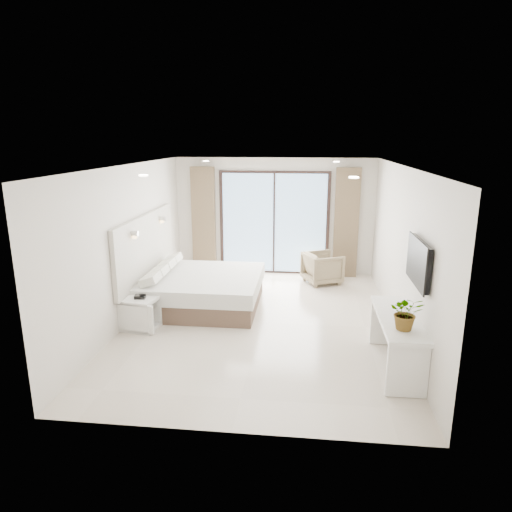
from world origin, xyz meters
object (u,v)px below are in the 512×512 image
object	(u,v)px
nightstand	(139,313)
armchair	(322,266)
bed	(201,290)
console_desk	(397,330)

from	to	relation	value
nightstand	armchair	distance (m)	4.26
nightstand	armchair	bearing A→B (deg)	52.13
bed	armchair	world-z (taller)	same
console_desk	armchair	distance (m)	3.91
nightstand	armchair	world-z (taller)	armchair
bed	armchair	bearing A→B (deg)	36.04
bed	nightstand	size ratio (longest dim) A/B	3.29
nightstand	console_desk	world-z (taller)	console_desk
bed	armchair	size ratio (longest dim) A/B	2.92
armchair	nightstand	bearing A→B (deg)	107.69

